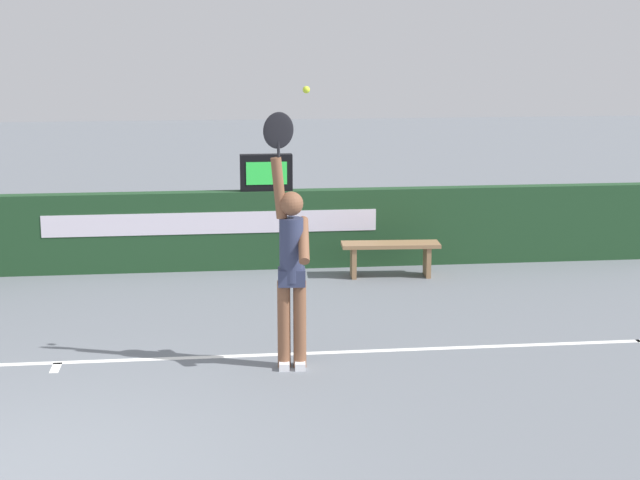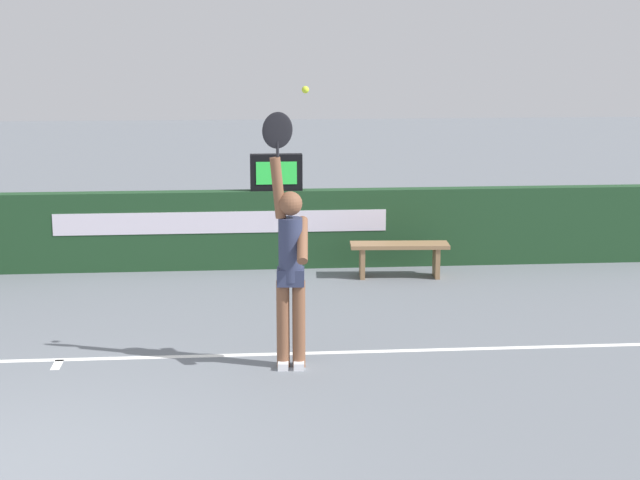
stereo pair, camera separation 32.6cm
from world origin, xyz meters
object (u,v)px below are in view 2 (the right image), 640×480
tennis_player (290,264)px  courtside_bench_near (399,252)px  speed_display (276,172)px  tennis_ball (305,90)px

tennis_player → courtside_bench_near: tennis_player is taller
tennis_player → courtside_bench_near: (1.62, 3.47, -0.68)m
speed_display → courtside_bench_near: bearing=-23.5°
speed_display → courtside_bench_near: size_ratio=0.54×
tennis_ball → tennis_player: bearing=-178.6°
speed_display → courtside_bench_near: (1.58, -0.69, -0.98)m
tennis_ball → courtside_bench_near: tennis_ball is taller
tennis_player → tennis_ball: bearing=1.4°
tennis_ball → courtside_bench_near: 4.42m
speed_display → tennis_player: size_ratio=0.28×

